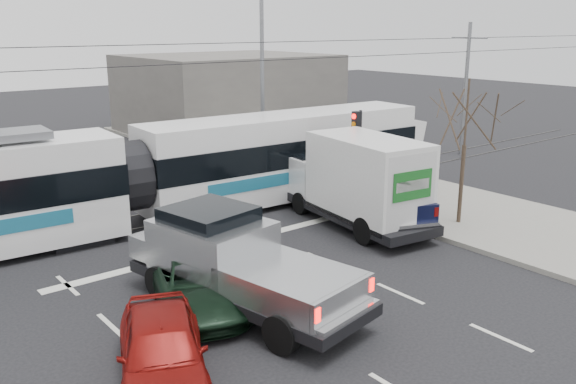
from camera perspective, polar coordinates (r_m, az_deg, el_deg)
ground at (r=15.45m, az=6.18°, el=-11.09°), size 120.00×120.00×0.00m
sidewalk_right at (r=22.27m, az=22.97°, el=-3.63°), size 6.00×60.00×0.15m
rails at (r=23.09m, az=-11.50°, el=-2.20°), size 60.00×1.60×0.03m
building_right at (r=40.42m, az=-5.66°, el=9.12°), size 12.00×10.00×5.00m
bare_tree at (r=21.52m, az=16.35°, el=6.57°), size 2.40×2.40×5.00m
traffic_signal at (r=23.38m, az=6.52°, el=5.13°), size 0.44×0.44×3.60m
street_lamp_near at (r=29.33m, az=-2.74°, el=11.95°), size 2.38×0.25×9.00m
catenary at (r=22.25m, az=-12.03°, el=7.35°), size 60.00×0.20×7.00m
tram at (r=21.47m, az=-14.75°, el=1.29°), size 25.26×3.98×5.13m
silver_pickup at (r=15.37m, az=-5.14°, el=-6.35°), size 3.42×6.88×2.39m
box_truck at (r=21.31m, az=6.53°, el=0.96°), size 3.04×6.68×3.22m
navy_pickup at (r=21.94m, az=8.11°, el=0.04°), size 3.82×5.70×2.26m
green_car at (r=15.61m, az=-8.53°, el=-8.27°), size 3.49×5.07×1.29m
red_car at (r=12.55m, az=-11.69°, el=-14.31°), size 3.25×4.52×1.43m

